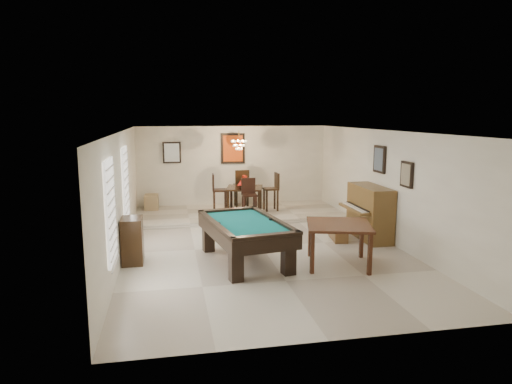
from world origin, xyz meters
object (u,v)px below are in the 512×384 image
object	(u,v)px
square_table	(338,245)
dining_chair_south	(249,198)
apothecary_chest	(132,240)
chandelier	(239,141)
dining_chair_north	(241,188)
dining_chair_west	(220,193)
upright_piano	(364,213)
flower_vase	(245,179)
pool_table	(245,242)
piano_bench	(338,230)
dining_table	(245,197)
dining_chair_east	(271,192)
corner_bench	(152,202)

from	to	relation	value
square_table	dining_chair_south	distance (m)	4.20
apothecary_chest	chandelier	xyz separation A→B (m)	(2.77, 3.86, 1.74)
dining_chair_north	dining_chair_west	bearing A→B (deg)	42.64
upright_piano	flower_vase	xyz separation A→B (m)	(-2.38, 3.09, 0.45)
pool_table	dining_chair_west	size ratio (longest dim) A/B	2.19
piano_bench	dining_table	distance (m)	3.53
dining_chair_west	dining_chair_east	size ratio (longest dim) A/B	1.01
square_table	dining_chair_north	distance (m)	5.68
square_table	dining_chair_west	xyz separation A→B (m)	(-1.80, 4.86, 0.26)
dining_chair_east	corner_bench	world-z (taller)	dining_chair_east
pool_table	dining_chair_east	xyz separation A→B (m)	(1.50, 4.28, 0.27)
dining_chair_north	corner_bench	bearing A→B (deg)	-2.26
dining_chair_east	corner_bench	xyz separation A→B (m)	(-3.51, 0.81, -0.34)
piano_bench	dining_chair_east	bearing A→B (deg)	107.63
pool_table	flower_vase	world-z (taller)	flower_vase
dining_table	dining_chair_west	distance (m)	0.75
dining_chair_east	corner_bench	size ratio (longest dim) A/B	2.24
apothecary_chest	dining_table	world-z (taller)	dining_table
pool_table	dining_chair_west	xyz separation A→B (m)	(-0.03, 4.31, 0.27)
upright_piano	dining_chair_north	world-z (taller)	dining_chair_north
pool_table	dining_table	xyz separation A→B (m)	(0.71, 4.28, 0.13)
piano_bench	apothecary_chest	bearing A→B (deg)	-169.58
dining_chair_north	upright_piano	bearing A→B (deg)	120.95
upright_piano	chandelier	world-z (taller)	chandelier
piano_bench	flower_vase	size ratio (longest dim) A/B	3.17
dining_table	flower_vase	world-z (taller)	flower_vase
piano_bench	dining_chair_north	distance (m)	4.19
pool_table	dining_table	bearing A→B (deg)	71.08
dining_chair_west	dining_chair_east	distance (m)	1.53
pool_table	dining_table	size ratio (longest dim) A/B	2.41
dining_chair_west	apothecary_chest	bearing A→B (deg)	154.35
piano_bench	corner_bench	xyz separation A→B (m)	(-4.48, 3.85, 0.12)
upright_piano	dining_chair_east	world-z (taller)	upright_piano
pool_table	upright_piano	xyz separation A→B (m)	(3.09, 1.19, 0.23)
square_table	dining_table	world-z (taller)	dining_table
piano_bench	dining_chair_east	world-z (taller)	dining_chair_east
piano_bench	flower_vase	world-z (taller)	flower_vase
dining_chair_north	dining_chair_east	size ratio (longest dim) A/B	1.04
square_table	flower_vase	bearing A→B (deg)	102.42
dining_chair_west	chandelier	bearing A→B (deg)	-93.75
flower_vase	dining_chair_north	size ratio (longest dim) A/B	0.22
dining_table	chandelier	size ratio (longest dim) A/B	1.71
piano_bench	apothecary_chest	xyz separation A→B (m)	(-4.70, -0.86, 0.24)
dining_chair_south	dining_chair_north	xyz separation A→B (m)	(0.01, 1.51, 0.04)
square_table	dining_chair_south	size ratio (longest dim) A/B	1.13
dining_table	dining_chair_south	xyz separation A→B (m)	(0.00, -0.78, 0.12)
upright_piano	dining_table	world-z (taller)	upright_piano
dining_chair_west	upright_piano	bearing A→B (deg)	-131.32
upright_piano	corner_bench	world-z (taller)	upright_piano
flower_vase	dining_chair_north	xyz separation A→B (m)	(0.02, 0.74, -0.39)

